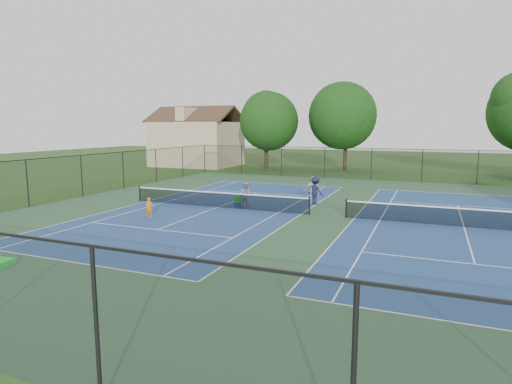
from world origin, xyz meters
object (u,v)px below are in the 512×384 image
at_px(child_player, 149,207).
at_px(bystander_b, 315,191).
at_px(instructor, 245,194).
at_px(ball_hopper, 238,199).
at_px(clapboard_house, 197,142).
at_px(bystander_a, 313,190).
at_px(tree_back_b, 347,113).
at_px(tree_back_a, 266,118).
at_px(ball_crate, 238,205).

xyz_separation_m(child_player, bystander_b, (7.54, 7.51, 0.35)).
xyz_separation_m(instructor, ball_hopper, (-0.38, -0.26, -0.28)).
xyz_separation_m(clapboard_house, bystander_a, (21.22, -21.49, -2.18)).
distance_m(child_player, bystander_b, 10.65).
bearing_deg(ball_hopper, tree_back_b, 85.71).
relative_size(bystander_b, ball_hopper, 4.18).
xyz_separation_m(tree_back_b, ball_hopper, (-1.90, -25.35, -6.09)).
bearing_deg(child_player, tree_back_b, 68.35).
relative_size(clapboard_house, bystander_a, 5.92).
distance_m(tree_back_a, tree_back_b, 9.24).
relative_size(clapboard_house, bystander_b, 5.92).
relative_size(child_player, instructor, 0.72).
bearing_deg(bystander_a, bystander_b, 132.19).
relative_size(tree_back_b, bystander_b, 5.50).
bearing_deg(ball_crate, ball_hopper, 0.00).
distance_m(tree_back_a, instructor, 24.82).
xyz_separation_m(tree_back_a, instructor, (7.48, -23.08, -5.25)).
relative_size(tree_back_a, clapboard_house, 0.85).
bearing_deg(bystander_a, clapboard_house, -61.73).
bearing_deg(instructor, tree_back_a, -75.03).
bearing_deg(bystander_a, tree_back_b, -100.74).
height_order(clapboard_house, bystander_a, clapboard_house).
relative_size(child_player, ball_hopper, 2.58).
bearing_deg(tree_back_a, bystander_a, -61.30).
bearing_deg(child_player, instructor, 42.11).
relative_size(child_player, bystander_a, 0.62).
height_order(tree_back_a, tree_back_b, tree_back_b).
relative_size(clapboard_house, ball_crate, 31.12).
bearing_deg(tree_back_a, bystander_b, -61.07).
bearing_deg(tree_back_a, instructor, -72.05).
xyz_separation_m(tree_back_b, instructor, (-1.52, -25.08, -5.81)).
distance_m(tree_back_a, ball_hopper, 25.02).
distance_m(instructor, ball_hopper, 0.54).
distance_m(tree_back_b, bystander_b, 23.41).
relative_size(child_player, bystander_b, 0.62).
relative_size(tree_back_a, bystander_b, 5.02).
bearing_deg(ball_crate, child_player, -124.48).
bearing_deg(child_player, ball_crate, 43.61).
height_order(child_player, instructor, instructor).
xyz_separation_m(tree_back_a, ball_crate, (7.10, -23.35, -5.89)).
height_order(bystander_a, ball_crate, bystander_a).
height_order(clapboard_house, child_player, clapboard_house).
bearing_deg(clapboard_house, ball_crate, -54.92).
distance_m(bystander_a, ball_crate, 5.07).
distance_m(tree_back_a, clapboard_house, 10.47).
bearing_deg(ball_hopper, bystander_a, 34.77).
relative_size(bystander_a, ball_crate, 5.26).
relative_size(tree_back_b, instructor, 6.40).
xyz_separation_m(clapboard_house, bystander_b, (21.38, -21.59, -2.18)).
xyz_separation_m(tree_back_a, ball_hopper, (7.10, -23.35, -5.53)).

